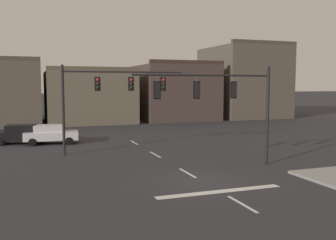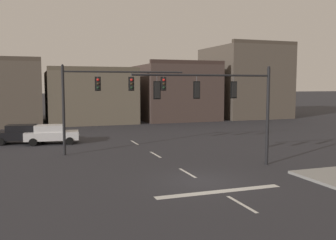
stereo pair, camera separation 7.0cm
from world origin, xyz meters
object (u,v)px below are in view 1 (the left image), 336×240
at_px(signal_mast_near_side, 225,97).
at_px(car_lot_nearside, 51,134).
at_px(car_lot_middle, 20,134).
at_px(signal_mast_far_side, 105,91).

distance_m(signal_mast_near_side, car_lot_nearside, 16.53).
bearing_deg(car_lot_middle, signal_mast_far_side, -49.57).
bearing_deg(signal_mast_near_side, car_lot_middle, 130.05).
bearing_deg(signal_mast_far_side, car_lot_middle, 130.43).
xyz_separation_m(signal_mast_near_side, car_lot_nearside, (-9.45, 13.12, -3.42)).
xyz_separation_m(car_lot_nearside, car_lot_middle, (-2.43, 1.03, 0.00)).
distance_m(signal_mast_far_side, car_lot_nearside, 7.90).
relative_size(signal_mast_near_side, car_lot_nearside, 1.91).
bearing_deg(car_lot_middle, signal_mast_near_side, -49.95).
height_order(car_lot_nearside, car_lot_middle, same).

